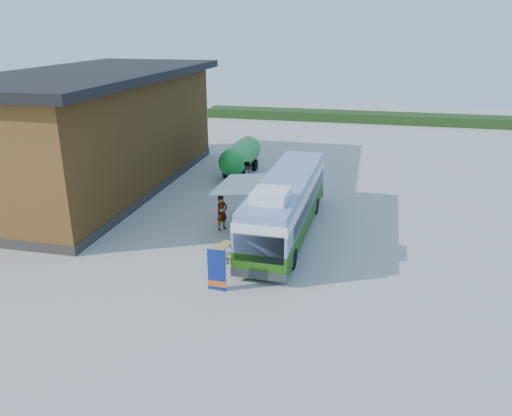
% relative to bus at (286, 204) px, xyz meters
% --- Properties ---
extents(ground, '(100.00, 100.00, 0.00)m').
position_rel_bus_xyz_m(ground, '(-2.57, -4.76, -1.66)').
color(ground, '#BCB7AD').
rests_on(ground, ground).
extents(barn, '(9.60, 21.20, 7.50)m').
position_rel_bus_xyz_m(barn, '(-13.07, 5.24, 1.93)').
color(barn, brown).
rests_on(barn, ground).
extents(hedge, '(40.00, 3.00, 1.00)m').
position_rel_bus_xyz_m(hedge, '(5.43, 33.24, -1.16)').
color(hedge, '#264419').
rests_on(hedge, ground).
extents(bus, '(2.72, 11.35, 3.47)m').
position_rel_bus_xyz_m(bus, '(0.00, 0.00, 0.00)').
color(bus, '#306911').
rests_on(bus, ground).
extents(awning, '(2.45, 3.87, 0.49)m').
position_rel_bus_xyz_m(awning, '(-2.27, 0.43, 0.88)').
color(awning, white).
rests_on(awning, ground).
extents(banner, '(0.78, 0.20, 1.80)m').
position_rel_bus_xyz_m(banner, '(-1.71, -6.31, -0.92)').
color(banner, navy).
rests_on(banner, ground).
extents(picnic_table, '(1.37, 1.26, 0.69)m').
position_rel_bus_xyz_m(picnic_table, '(-2.26, -3.48, -1.14)').
color(picnic_table, tan).
rests_on(picnic_table, ground).
extents(person_a, '(0.74, 0.81, 1.87)m').
position_rel_bus_xyz_m(person_a, '(-3.34, -0.10, -0.72)').
color(person_a, '#999999').
rests_on(person_a, ground).
extents(person_b, '(1.23, 1.23, 2.01)m').
position_rel_bus_xyz_m(person_b, '(-3.61, 6.25, -0.65)').
color(person_b, '#999999').
rests_on(person_b, ground).
extents(slurry_tanker, '(1.97, 6.29, 2.32)m').
position_rel_bus_xyz_m(slurry_tanker, '(-4.97, 10.08, -0.32)').
color(slurry_tanker, '#1A9330').
rests_on(slurry_tanker, ground).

